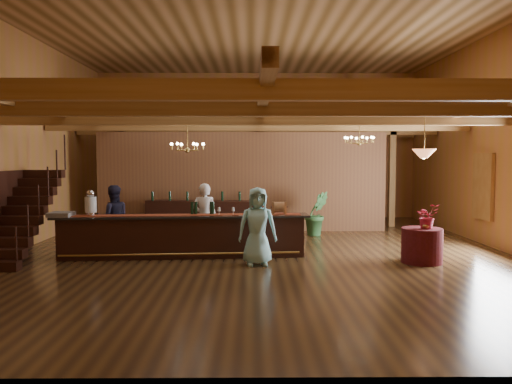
{
  "coord_description": "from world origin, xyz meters",
  "views": [
    {
      "loc": [
        -0.19,
        -12.11,
        2.32
      ],
      "look_at": [
        -0.08,
        0.48,
        1.44
      ],
      "focal_mm": 35.0,
      "sensor_mm": 36.0,
      "label": 1
    }
  ],
  "objects_px": {
    "beverage_dispenser": "(91,203)",
    "floor_plant": "(317,213)",
    "chandelier_right": "(359,140)",
    "pendant_lamp": "(424,153)",
    "raffle_drum": "(279,207)",
    "bartender": "(205,217)",
    "guest": "(257,226)",
    "staff_second": "(113,218)",
    "backbar_shelf": "(205,217)",
    "tasting_bar": "(183,236)",
    "chandelier_left": "(187,146)",
    "round_table": "(422,245)"
  },
  "relations": [
    {
      "from": "pendant_lamp",
      "to": "floor_plant",
      "type": "relative_size",
      "value": 0.68
    },
    {
      "from": "chandelier_left",
      "to": "chandelier_right",
      "type": "bearing_deg",
      "value": 17.95
    },
    {
      "from": "backbar_shelf",
      "to": "guest",
      "type": "relative_size",
      "value": 2.12
    },
    {
      "from": "raffle_drum",
      "to": "chandelier_left",
      "type": "bearing_deg",
      "value": 168.23
    },
    {
      "from": "raffle_drum",
      "to": "chandelier_right",
      "type": "xyz_separation_m",
      "value": [
        2.27,
        1.9,
        1.64
      ]
    },
    {
      "from": "raffle_drum",
      "to": "backbar_shelf",
      "type": "relative_size",
      "value": 0.1
    },
    {
      "from": "tasting_bar",
      "to": "bartender",
      "type": "height_order",
      "value": "bartender"
    },
    {
      "from": "raffle_drum",
      "to": "pendant_lamp",
      "type": "bearing_deg",
      "value": -14.54
    },
    {
      "from": "pendant_lamp",
      "to": "staff_second",
      "type": "relative_size",
      "value": 0.55
    },
    {
      "from": "floor_plant",
      "to": "chandelier_left",
      "type": "bearing_deg",
      "value": -143.34
    },
    {
      "from": "bartender",
      "to": "guest",
      "type": "relative_size",
      "value": 1.0
    },
    {
      "from": "pendant_lamp",
      "to": "floor_plant",
      "type": "height_order",
      "value": "pendant_lamp"
    },
    {
      "from": "round_table",
      "to": "staff_second",
      "type": "height_order",
      "value": "staff_second"
    },
    {
      "from": "chandelier_left",
      "to": "chandelier_right",
      "type": "relative_size",
      "value": 1.0
    },
    {
      "from": "bartender",
      "to": "floor_plant",
      "type": "distance_m",
      "value": 3.94
    },
    {
      "from": "tasting_bar",
      "to": "staff_second",
      "type": "distance_m",
      "value": 1.99
    },
    {
      "from": "raffle_drum",
      "to": "floor_plant",
      "type": "xyz_separation_m",
      "value": [
        1.28,
        3.04,
        -0.5
      ]
    },
    {
      "from": "chandelier_right",
      "to": "guest",
      "type": "xyz_separation_m",
      "value": [
        -2.79,
        -2.91,
        -1.95
      ]
    },
    {
      "from": "raffle_drum",
      "to": "pendant_lamp",
      "type": "distance_m",
      "value": 3.44
    },
    {
      "from": "chandelier_right",
      "to": "bartender",
      "type": "height_order",
      "value": "chandelier_right"
    },
    {
      "from": "staff_second",
      "to": "chandelier_right",
      "type": "bearing_deg",
      "value": 170.52
    },
    {
      "from": "guest",
      "to": "chandelier_right",
      "type": "bearing_deg",
      "value": 42.36
    },
    {
      "from": "bartender",
      "to": "staff_second",
      "type": "relative_size",
      "value": 1.03
    },
    {
      "from": "chandelier_left",
      "to": "guest",
      "type": "distance_m",
      "value": 2.83
    },
    {
      "from": "beverage_dispenser",
      "to": "floor_plant",
      "type": "bearing_deg",
      "value": 30.1
    },
    {
      "from": "backbar_shelf",
      "to": "guest",
      "type": "xyz_separation_m",
      "value": [
        1.54,
        -4.48,
        0.34
      ]
    },
    {
      "from": "beverage_dispenser",
      "to": "floor_plant",
      "type": "distance_m",
      "value": 6.52
    },
    {
      "from": "beverage_dispenser",
      "to": "backbar_shelf",
      "type": "relative_size",
      "value": 0.17
    },
    {
      "from": "pendant_lamp",
      "to": "floor_plant",
      "type": "distance_m",
      "value": 4.6
    },
    {
      "from": "staff_second",
      "to": "bartender",
      "type": "bearing_deg",
      "value": 158.42
    },
    {
      "from": "pendant_lamp",
      "to": "guest",
      "type": "bearing_deg",
      "value": -176.74
    },
    {
      "from": "chandelier_right",
      "to": "staff_second",
      "type": "distance_m",
      "value": 6.76
    },
    {
      "from": "pendant_lamp",
      "to": "floor_plant",
      "type": "bearing_deg",
      "value": 115.36
    },
    {
      "from": "chandelier_right",
      "to": "bartender",
      "type": "bearing_deg",
      "value": -162.21
    },
    {
      "from": "beverage_dispenser",
      "to": "chandelier_right",
      "type": "bearing_deg",
      "value": 17.76
    },
    {
      "from": "round_table",
      "to": "guest",
      "type": "xyz_separation_m",
      "value": [
        -3.62,
        -0.21,
        0.46
      ]
    },
    {
      "from": "tasting_bar",
      "to": "round_table",
      "type": "relative_size",
      "value": 6.68
    },
    {
      "from": "raffle_drum",
      "to": "bartender",
      "type": "height_order",
      "value": "bartender"
    },
    {
      "from": "tasting_bar",
      "to": "staff_second",
      "type": "relative_size",
      "value": 3.61
    },
    {
      "from": "chandelier_left",
      "to": "pendant_lamp",
      "type": "relative_size",
      "value": 0.89
    },
    {
      "from": "raffle_drum",
      "to": "chandelier_left",
      "type": "xyz_separation_m",
      "value": [
        -2.2,
        0.46,
        1.43
      ]
    },
    {
      "from": "raffle_drum",
      "to": "staff_second",
      "type": "bearing_deg",
      "value": 171.31
    },
    {
      "from": "tasting_bar",
      "to": "beverage_dispenser",
      "type": "bearing_deg",
      "value": 178.69
    },
    {
      "from": "bartender",
      "to": "backbar_shelf",
      "type": "bearing_deg",
      "value": -81.36
    },
    {
      "from": "staff_second",
      "to": "guest",
      "type": "distance_m",
      "value": 3.9
    },
    {
      "from": "chandelier_left",
      "to": "bartender",
      "type": "relative_size",
      "value": 0.47
    },
    {
      "from": "guest",
      "to": "backbar_shelf",
      "type": "bearing_deg",
      "value": 105.18
    },
    {
      "from": "beverage_dispenser",
      "to": "guest",
      "type": "distance_m",
      "value": 3.92
    },
    {
      "from": "backbar_shelf",
      "to": "floor_plant",
      "type": "relative_size",
      "value": 2.71
    },
    {
      "from": "backbar_shelf",
      "to": "chandelier_left",
      "type": "height_order",
      "value": "chandelier_left"
    }
  ]
}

